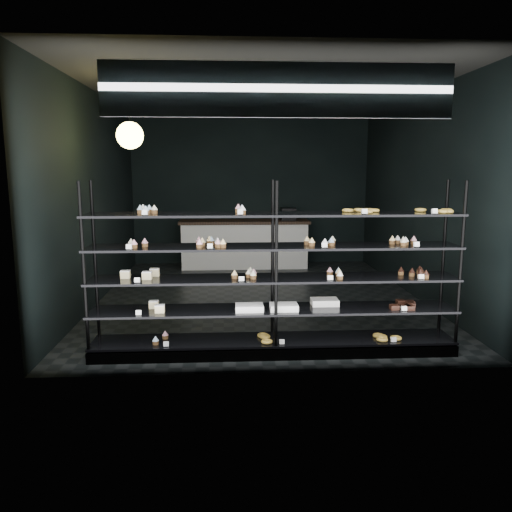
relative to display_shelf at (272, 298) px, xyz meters
name	(u,v)px	position (x,y,z in m)	size (l,w,h in m)	color
room	(259,197)	(0.01, 2.45, 0.97)	(5.01, 6.01, 3.20)	black
display_shelf	(272,298)	(0.00, 0.00, 0.00)	(4.00, 0.50, 1.91)	black
signage	(279,90)	(0.01, -0.48, 2.12)	(3.30, 0.05, 0.50)	#0E0C40
pendant_lamp	(130,135)	(-1.73, 1.36, 1.82)	(0.34, 0.34, 0.90)	black
service_counter	(245,243)	(-0.13, 4.95, -0.13)	(2.66, 0.65, 1.23)	silver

